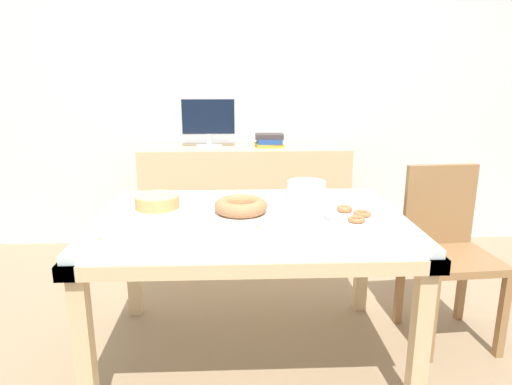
{
  "coord_description": "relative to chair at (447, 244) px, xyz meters",
  "views": [
    {
      "loc": [
        -0.06,
        -2.1,
        1.41
      ],
      "look_at": [
        0.03,
        0.2,
        0.82
      ],
      "focal_mm": 32.0,
      "sensor_mm": 36.0,
      "label": 1
    }
  ],
  "objects": [
    {
      "name": "book_stack",
      "position": [
        -0.88,
        1.26,
        0.39
      ],
      "size": [
        0.22,
        0.19,
        0.1
      ],
      "color": "#B29933",
      "rests_on": "sideboard"
    },
    {
      "name": "plate_stack",
      "position": [
        -0.75,
        0.14,
        0.28
      ],
      "size": [
        0.21,
        0.21,
        0.09
      ],
      "color": "white",
      "rests_on": "dining_table"
    },
    {
      "name": "dining_table",
      "position": [
        -1.07,
        -0.17,
        0.14
      ],
      "size": [
        1.5,
        1.03,
        0.76
      ],
      "color": "silver",
      "rests_on": "ground"
    },
    {
      "name": "cake_chocolate_round",
      "position": [
        -1.53,
        -0.07,
        0.27
      ],
      "size": [
        0.28,
        0.28,
        0.08
      ],
      "color": "white",
      "rests_on": "dining_table"
    },
    {
      "name": "sideboard",
      "position": [
        -1.07,
        1.26,
        -0.09
      ],
      "size": [
        1.6,
        0.44,
        0.87
      ],
      "color": "#D1B284",
      "rests_on": "ground"
    },
    {
      "name": "ground_plane",
      "position": [
        -1.07,
        -0.17,
        -0.52
      ],
      "size": [
        12.0,
        12.0,
        0.0
      ],
      "primitive_type": "plane",
      "color": "#997F60"
    },
    {
      "name": "cake_golden_bundt",
      "position": [
        -1.11,
        -0.17,
        0.27
      ],
      "size": [
        0.27,
        0.27,
        0.08
      ],
      "color": "white",
      "rests_on": "dining_table"
    },
    {
      "name": "tealight_centre",
      "position": [
        -1.68,
        -0.54,
        0.24
      ],
      "size": [
        0.04,
        0.04,
        0.04
      ],
      "color": "silver",
      "rests_on": "dining_table"
    },
    {
      "name": "wall_back",
      "position": [
        -1.07,
        1.56,
        0.78
      ],
      "size": [
        8.0,
        0.1,
        2.6
      ],
      "primitive_type": "cube",
      "color": "silver",
      "rests_on": "ground"
    },
    {
      "name": "tealight_left_edge",
      "position": [
        -1.04,
        -0.41,
        0.24
      ],
      "size": [
        0.04,
        0.04,
        0.04
      ],
      "color": "silver",
      "rests_on": "dining_table"
    },
    {
      "name": "tealight_near_front",
      "position": [
        -0.95,
        0.08,
        0.24
      ],
      "size": [
        0.04,
        0.04,
        0.04
      ],
      "color": "silver",
      "rests_on": "dining_table"
    },
    {
      "name": "chair",
      "position": [
        0.0,
        0.0,
        0.0
      ],
      "size": [
        0.45,
        0.45,
        0.94
      ],
      "color": "olive",
      "rests_on": "ground"
    },
    {
      "name": "pastry_platter",
      "position": [
        -0.61,
        -0.26,
        0.25
      ],
      "size": [
        0.32,
        0.32,
        0.04
      ],
      "color": "white",
      "rests_on": "dining_table"
    },
    {
      "name": "computer_monitor",
      "position": [
        -1.34,
        1.26,
        0.53
      ],
      "size": [
        0.42,
        0.2,
        0.38
      ],
      "color": "silver",
      "rests_on": "sideboard"
    }
  ]
}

